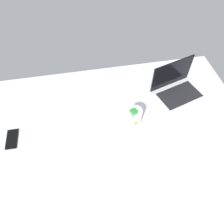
{
  "coord_description": "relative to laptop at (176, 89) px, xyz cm",
  "views": [
    {
      "loc": [
        -15.4,
        -66.45,
        136.88
      ],
      "look_at": [
        0.73,
        20.17,
        24.0
      ],
      "focal_mm": 35.43,
      "sensor_mm": 36.0,
      "label": 1
    }
  ],
  "objects": [
    {
      "name": "cell_phone",
      "position": [
        -113.78,
        -18.92,
        -4.01
      ],
      "size": [
        7.04,
        14.12,
        0.8
      ],
      "primitive_type": "cube",
      "rotation": [
        0.0,
        0.0,
        3.12
      ],
      "color": "black",
      "rests_on": "bed_mattress"
    },
    {
      "name": "snack_cup",
      "position": [
        -35.6,
        -19.27,
        1.37
      ],
      "size": [
        9.0,
        9.8,
        13.36
      ],
      "color": "silver",
      "rests_on": "bed_mattress"
    },
    {
      "name": "bed_mattress",
      "position": [
        -50.2,
        -33.84,
        -13.41
      ],
      "size": [
        180.0,
        140.0,
        18.0
      ],
      "primitive_type": "cube",
      "color": "#B7BCC6",
      "rests_on": "ground"
    },
    {
      "name": "laptop",
      "position": [
        0.0,
        0.0,
        0.0
      ],
      "size": [
        38.28,
        31.63,
        23.0
      ],
      "rotation": [
        0.0,
        0.0,
        0.3
      ],
      "color": "#B7BABC",
      "rests_on": "bed_mattress"
    }
  ]
}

